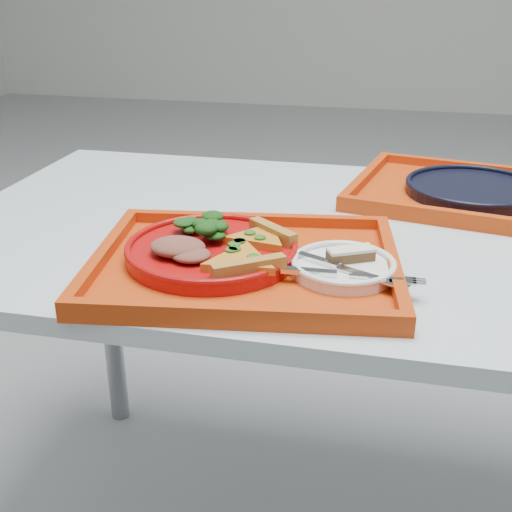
% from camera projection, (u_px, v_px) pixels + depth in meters
% --- Properties ---
extents(table, '(1.60, 0.80, 0.75)m').
position_uv_depth(table, '(395.00, 272.00, 1.13)').
color(table, '#B3BFC8').
rests_on(table, ground).
extents(tray_main, '(0.49, 0.41, 0.01)m').
position_uv_depth(tray_main, '(246.00, 268.00, 0.96)').
color(tray_main, '#B13209').
rests_on(tray_main, table).
extents(tray_far, '(0.51, 0.43, 0.01)m').
position_uv_depth(tray_far, '(472.00, 197.00, 1.26)').
color(tray_far, '#B13209').
rests_on(tray_far, table).
extents(dinner_plate, '(0.26, 0.26, 0.02)m').
position_uv_depth(dinner_plate, '(212.00, 253.00, 0.97)').
color(dinner_plate, '#A20B0A').
rests_on(dinner_plate, tray_main).
extents(side_plate, '(0.15, 0.15, 0.01)m').
position_uv_depth(side_plate, '(343.00, 269.00, 0.92)').
color(side_plate, white).
rests_on(side_plate, tray_main).
extents(navy_plate, '(0.26, 0.26, 0.02)m').
position_uv_depth(navy_plate, '(473.00, 190.00, 1.25)').
color(navy_plate, black).
rests_on(navy_plate, tray_far).
extents(pizza_slice_a, '(0.16, 0.16, 0.02)m').
position_uv_depth(pizza_slice_a, '(241.00, 259.00, 0.91)').
color(pizza_slice_a, gold).
rests_on(pizza_slice_a, dinner_plate).
extents(pizza_slice_b, '(0.14, 0.15, 0.02)m').
position_uv_depth(pizza_slice_b, '(259.00, 236.00, 0.98)').
color(pizza_slice_b, gold).
rests_on(pizza_slice_b, dinner_plate).
extents(salad_heap, '(0.08, 0.08, 0.04)m').
position_uv_depth(salad_heap, '(199.00, 223.00, 1.01)').
color(salad_heap, black).
rests_on(salad_heap, dinner_plate).
extents(meat_portion, '(0.08, 0.07, 0.02)m').
position_uv_depth(meat_portion, '(178.00, 247.00, 0.94)').
color(meat_portion, brown).
rests_on(meat_portion, dinner_plate).
extents(dessert_bar, '(0.07, 0.06, 0.02)m').
position_uv_depth(dessert_bar, '(351.00, 254.00, 0.93)').
color(dessert_bar, '#462F17').
rests_on(dessert_bar, side_plate).
extents(knife, '(0.17, 0.09, 0.01)m').
position_uv_depth(knife, '(348.00, 269.00, 0.90)').
color(knife, silver).
rests_on(knife, side_plate).
extents(fork, '(0.19, 0.03, 0.01)m').
position_uv_depth(fork, '(348.00, 275.00, 0.88)').
color(fork, silver).
rests_on(fork, side_plate).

